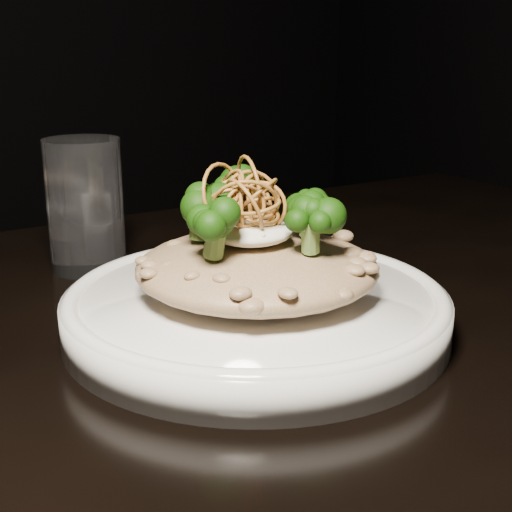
{
  "coord_description": "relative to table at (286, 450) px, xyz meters",
  "views": [
    {
      "loc": [
        -0.25,
        -0.37,
        0.95
      ],
      "look_at": [
        -0.01,
        0.03,
        0.81
      ],
      "focal_mm": 50.0,
      "sensor_mm": 36.0,
      "label": 1
    }
  ],
  "objects": [
    {
      "name": "table",
      "position": [
        0.0,
        0.0,
        0.0
      ],
      "size": [
        1.1,
        0.8,
        0.75
      ],
      "color": "black",
      "rests_on": "ground"
    },
    {
      "name": "shallots",
      "position": [
        -0.01,
        0.03,
        0.18
      ],
      "size": [
        0.05,
        0.05,
        0.03
      ],
      "primitive_type": null,
      "color": "brown",
      "rests_on": "cheese"
    },
    {
      "name": "drinking_glass",
      "position": [
        -0.06,
        0.23,
        0.14
      ],
      "size": [
        0.07,
        0.07,
        0.12
      ],
      "primitive_type": "cylinder",
      "rotation": [
        0.0,
        0.0,
        -0.0
      ],
      "color": "silver",
      "rests_on": "table"
    },
    {
      "name": "risotto",
      "position": [
        -0.0,
        0.03,
        0.13
      ],
      "size": [
        0.17,
        0.17,
        0.04
      ],
      "primitive_type": "ellipsoid",
      "color": "brown",
      "rests_on": "plate"
    },
    {
      "name": "broccoli",
      "position": [
        -0.01,
        0.03,
        0.17
      ],
      "size": [
        0.13,
        0.13,
        0.05
      ],
      "primitive_type": null,
      "color": "black",
      "rests_on": "risotto"
    },
    {
      "name": "plate",
      "position": [
        -0.01,
        0.03,
        0.1
      ],
      "size": [
        0.27,
        0.27,
        0.03
      ],
      "primitive_type": "cylinder",
      "color": "white",
      "rests_on": "table"
    },
    {
      "name": "cheese",
      "position": [
        -0.01,
        0.03,
        0.16
      ],
      "size": [
        0.06,
        0.06,
        0.02
      ],
      "primitive_type": "ellipsoid",
      "color": "white",
      "rests_on": "risotto"
    }
  ]
}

